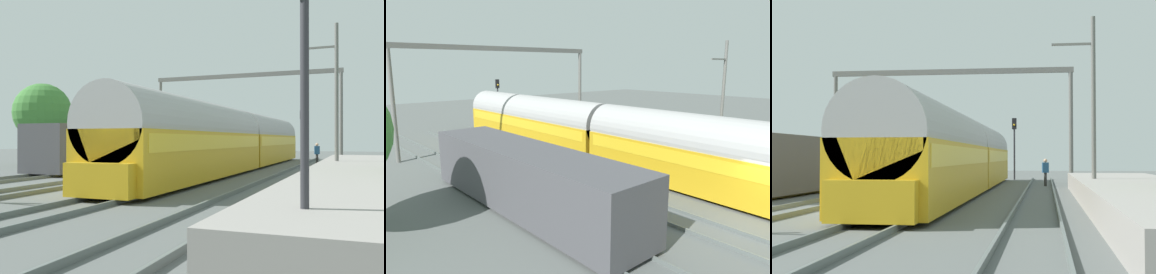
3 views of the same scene
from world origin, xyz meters
TOP-DOWN VIEW (x-y plane):
  - ground at (0.00, 0.00)m, footprint 120.00×120.00m
  - track_west at (-2.05, 0.00)m, footprint 1.51×60.00m
  - passenger_train at (2.05, 11.02)m, footprint 2.93×32.85m
  - freight_car at (-6.16, 7.78)m, footprint 2.80×13.00m
  - person_crossing at (6.46, 18.16)m, footprint 0.44×0.31m
  - railway_signal_far at (3.97, 28.41)m, footprint 0.36×0.30m
  - catenary_gantry at (0.00, 20.32)m, footprint 16.72×0.28m
  - catenary_pole_east_mid at (8.51, 6.41)m, footprint 1.90×0.20m

SIDE VIEW (x-z plane):
  - ground at x=0.00m, z-range 0.00..0.00m
  - track_west at x=-2.05m, z-range 0.00..0.16m
  - person_crossing at x=6.46m, z-range 0.16..1.89m
  - freight_car at x=-6.16m, z-range 0.12..2.82m
  - passenger_train at x=2.05m, z-range 0.06..3.88m
  - railway_signal_far at x=3.97m, z-range 0.70..5.68m
  - catenary_pole_east_mid at x=8.51m, z-range 0.15..8.15m
  - catenary_gantry at x=0.00m, z-range 1.99..9.85m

